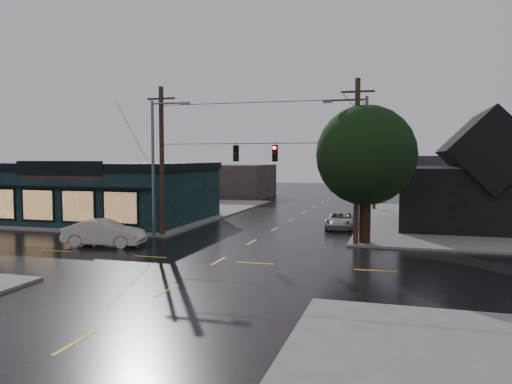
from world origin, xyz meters
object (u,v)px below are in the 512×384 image
(corner_tree, at_px, (366,156))
(utility_pole_nw, at_px, (163,237))
(sedan_cream, at_px, (104,233))
(utility_pole_ne, at_px, (356,246))
(suv_silver, at_px, (340,220))

(corner_tree, relative_size, utility_pole_nw, 0.84)
(corner_tree, bearing_deg, sedan_cream, -162.46)
(utility_pole_nw, xyz_separation_m, utility_pole_ne, (13.00, 0.00, 0.00))
(corner_tree, height_order, utility_pole_nw, corner_tree)
(corner_tree, height_order, sedan_cream, corner_tree)
(corner_tree, height_order, utility_pole_ne, corner_tree)
(utility_pole_ne, bearing_deg, utility_pole_nw, 180.00)
(utility_pole_nw, distance_m, utility_pole_ne, 13.00)
(corner_tree, xyz_separation_m, utility_pole_nw, (-13.50, -0.50, -5.53))
(utility_pole_nw, height_order, utility_pole_ne, same)
(utility_pole_ne, bearing_deg, sedan_cream, -163.68)
(utility_pole_ne, bearing_deg, suv_silver, 103.71)
(suv_silver, bearing_deg, sedan_cream, -139.97)
(corner_tree, xyz_separation_m, utility_pole_ne, (-0.50, -0.50, -5.53))
(corner_tree, distance_m, sedan_cream, 16.69)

